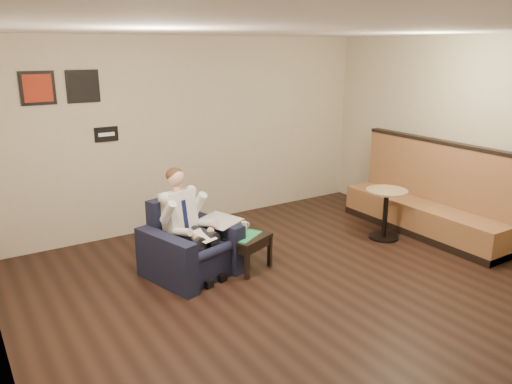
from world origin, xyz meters
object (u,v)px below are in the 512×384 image
coffee_mug (244,225)px  smartphone (236,231)px  banquette (425,189)px  armchair (191,239)px  side_table (243,251)px  cafe_table (385,214)px  seated_man (197,229)px  green_folder (243,235)px

coffee_mug → smartphone: 0.14m
smartphone → banquette: bearing=-22.0°
armchair → side_table: 0.69m
coffee_mug → cafe_table: size_ratio=0.13×
seated_man → smartphone: (0.58, 0.10, -0.18)m
armchair → side_table: size_ratio=1.75×
armchair → cafe_table: bearing=-23.8°
seated_man → banquette: (3.45, -0.43, 0.05)m
armchair → banquette: bearing=-24.6°
green_folder → cafe_table: bearing=-5.3°
coffee_mug → banquette: size_ratio=0.04×
armchair → banquette: 3.53m
side_table → banquette: size_ratio=0.20×
side_table → cafe_table: bearing=-6.1°
coffee_mug → smartphone: size_ratio=0.68×
green_folder → banquette: banquette is taller
seated_man → green_folder: 0.61m
green_folder → smartphone: 0.19m
green_folder → smartphone: size_ratio=3.21×
seated_man → side_table: seated_man is taller
green_folder → banquette: size_ratio=0.17×
armchair → coffee_mug: size_ratio=10.10×
seated_man → coffee_mug: bearing=-6.5°
seated_man → smartphone: seated_man is taller
seated_man → cafe_table: 2.84m
seated_man → cafe_table: (2.81, -0.29, -0.25)m
cafe_table → seated_man: bearing=174.0°
armchair → cafe_table: 2.87m
side_table → smartphone: bearing=94.0°
coffee_mug → cafe_table: cafe_table is taller
armchair → coffee_mug: (0.74, 0.00, 0.03)m
side_table → coffee_mug: size_ratio=5.79×
smartphone → banquette: 2.93m
banquette → cafe_table: size_ratio=3.62×
coffee_mug → smartphone: bearing=-175.8°
coffee_mug → cafe_table: bearing=-11.0°
cafe_table → side_table: bearing=173.9°
green_folder → coffee_mug: (0.14, 0.20, 0.04)m
side_table → green_folder: size_ratio=1.22×
seated_man → coffee_mug: size_ratio=13.40×
armchair → green_folder: size_ratio=2.13×
side_table → banquette: bearing=-7.5°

